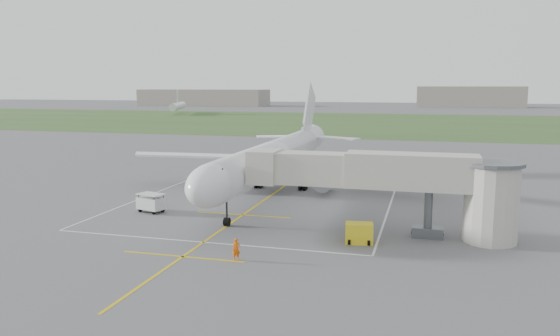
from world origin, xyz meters
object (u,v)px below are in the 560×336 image
(baggage_cart, at_px, (151,203))
(gpu_unit, at_px, (359,233))
(ramp_worker_wing, at_px, (198,183))
(airliner, at_px, (272,158))
(jet_bridge, at_px, (402,182))
(ramp_worker_nose, at_px, (236,250))

(baggage_cart, bearing_deg, gpu_unit, 3.81)
(baggage_cart, distance_m, ramp_worker_wing, 12.13)
(gpu_unit, bearing_deg, baggage_cart, 158.26)
(airliner, distance_m, gpu_unit, 21.86)
(jet_bridge, xyz_separation_m, gpu_unit, (-3.18, -3.30, -3.91))
(jet_bridge, bearing_deg, airliner, 137.81)
(jet_bridge, relative_size, baggage_cart, 7.44)
(airliner, distance_m, baggage_cart, 15.72)
(airliner, height_order, baggage_cart, airliner)
(jet_bridge, xyz_separation_m, ramp_worker_wing, (-25.42, 14.32, -3.82))
(gpu_unit, xyz_separation_m, ramp_worker_nose, (-8.28, -6.92, -0.00))
(ramp_worker_nose, relative_size, ramp_worker_wing, 0.91)
(jet_bridge, height_order, ramp_worker_wing, jet_bridge)
(gpu_unit, xyz_separation_m, baggage_cart, (-22.04, 5.50, 0.15))
(ramp_worker_nose, bearing_deg, airliner, 72.60)
(ramp_worker_wing, bearing_deg, baggage_cart, 128.42)
(ramp_worker_wing, bearing_deg, jet_bridge, -171.90)
(airliner, bearing_deg, baggage_cart, -128.24)
(gpu_unit, distance_m, ramp_worker_nose, 10.79)
(gpu_unit, xyz_separation_m, ramp_worker_wing, (-22.24, 17.62, 0.09))
(gpu_unit, height_order, ramp_worker_nose, gpu_unit)
(baggage_cart, bearing_deg, jet_bridge, 12.83)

